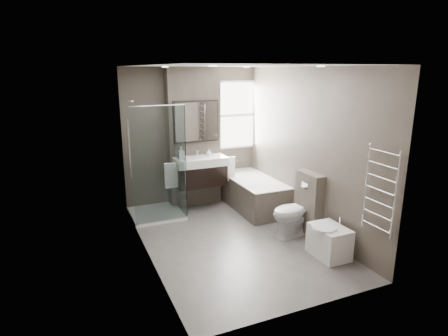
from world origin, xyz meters
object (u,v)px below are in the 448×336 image
bathtub (253,192)px  bidet (329,241)px  vanity (201,171)px  toilet (295,211)px

bathtub → bidet: 2.12m
vanity → toilet: 1.95m
toilet → vanity: bearing=-157.4°
vanity → bidet: size_ratio=1.67×
bathtub → bidet: size_ratio=2.81×
vanity → bathtub: bearing=-19.4°
bathtub → bidet: same height
toilet → bidet: size_ratio=1.38×
vanity → toilet: size_ratio=1.21×
bidet → toilet: bearing=93.1°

